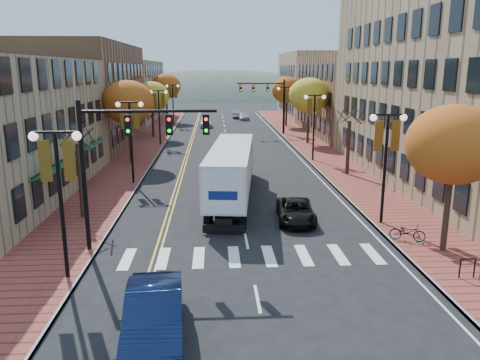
{
  "coord_description": "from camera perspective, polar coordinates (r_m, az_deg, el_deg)",
  "views": [
    {
      "loc": [
        -1.53,
        -17.79,
        8.32
      ],
      "look_at": [
        -0.1,
        7.79,
        2.2
      ],
      "focal_mm": 35.0,
      "sensor_mm": 36.0,
      "label": 1
    }
  ],
  "objects": [
    {
      "name": "lamp_right_b",
      "position": [
        42.94,
        9.05,
        7.89
      ],
      "size": [
        1.96,
        0.36,
        6.05
      ],
      "color": "black",
      "rests_on": "ground"
    },
    {
      "name": "lamp_right_a",
      "position": [
        25.76,
        17.41,
        3.83
      ],
      "size": [
        1.96,
        0.36,
        6.05
      ],
      "color": "black",
      "rests_on": "ground"
    },
    {
      "name": "car_far_silver",
      "position": [
        78.29,
        0.42,
        7.78
      ],
      "size": [
        1.89,
        4.21,
        1.2
      ],
      "primitive_type": "imported",
      "rotation": [
        0.0,
        0.0,
        0.05
      ],
      "color": "#ADADB5",
      "rests_on": "ground"
    },
    {
      "name": "tree_right_b",
      "position": [
        37.8,
        13.06,
        3.85
      ],
      "size": [
        0.28,
        0.28,
        4.2
      ],
      "color": "#382619",
      "rests_on": "sidewalk_right"
    },
    {
      "name": "sidewalk_left",
      "position": [
        51.5,
        -11.52,
        3.95
      ],
      "size": [
        4.0,
        85.0,
        0.15
      ],
      "primitive_type": "cube",
      "color": "brown",
      "rests_on": "ground"
    },
    {
      "name": "tree_right_a",
      "position": [
        22.65,
        24.61,
        3.92
      ],
      "size": [
        4.16,
        4.16,
        6.69
      ],
      "color": "#382619",
      "rests_on": "sidewalk_right"
    },
    {
      "name": "car_far_oncoming",
      "position": [
        81.62,
        -0.34,
        8.09
      ],
      "size": [
        1.8,
        4.41,
        1.42
      ],
      "primitive_type": "imported",
      "rotation": [
        0.0,
        0.0,
        3.07
      ],
      "color": "#A7A6AE",
      "rests_on": "ground"
    },
    {
      "name": "semi_truck",
      "position": [
        30.15,
        -0.93,
        1.57
      ],
      "size": [
        3.84,
        14.7,
        3.63
      ],
      "rotation": [
        0.0,
        0.0,
        -0.11
      ],
      "color": "black",
      "rests_on": "ground"
    },
    {
      "name": "sidewalk_right",
      "position": [
        52.04,
        8.54,
        4.17
      ],
      "size": [
        4.0,
        85.0,
        0.15
      ],
      "primitive_type": "cube",
      "color": "brown",
      "rests_on": "ground"
    },
    {
      "name": "building_left_far",
      "position": [
        80.37,
        -14.54,
        10.47
      ],
      "size": [
        12.0,
        26.0,
        9.5
      ],
      "primitive_type": "cube",
      "color": "#9E8966",
      "rests_on": "ground"
    },
    {
      "name": "building_right_mid",
      "position": [
        63.14,
        15.54,
        9.94
      ],
      "size": [
        15.0,
        24.0,
        10.0
      ],
      "primitive_type": "cube",
      "color": "brown",
      "rests_on": "ground"
    },
    {
      "name": "traffic_mast_near",
      "position": [
        21.43,
        -13.79,
        3.92
      ],
      "size": [
        6.1,
        0.35,
        7.0
      ],
      "color": "black",
      "rests_on": "ground"
    },
    {
      "name": "lamp_left_d",
      "position": [
        70.16,
        -8.2,
        10.01
      ],
      "size": [
        1.96,
        0.36,
        6.05
      ],
      "color": "black",
      "rests_on": "ground"
    },
    {
      "name": "ground",
      "position": [
        19.7,
        1.6,
        -11.56
      ],
      "size": [
        200.0,
        200.0,
        0.0
      ],
      "primitive_type": "plane",
      "color": "black",
      "rests_on": "ground"
    },
    {
      "name": "tree_left_b",
      "position": [
        42.55,
        -13.47,
        9.2
      ],
      "size": [
        4.48,
        4.48,
        7.21
      ],
      "color": "#382619",
      "rests_on": "sidewalk_left"
    },
    {
      "name": "tree_right_d",
      "position": [
        68.67,
        5.73,
        10.84
      ],
      "size": [
        4.35,
        4.35,
        7.0
      ],
      "color": "#382619",
      "rests_on": "sidewalk_right"
    },
    {
      "name": "building_right_far",
      "position": [
        84.25,
        10.77,
        11.29
      ],
      "size": [
        15.0,
        20.0,
        11.0
      ],
      "primitive_type": "cube",
      "color": "#9E8966",
      "rests_on": "ground"
    },
    {
      "name": "tree_left_c",
      "position": [
        58.36,
        -10.71,
        10.0
      ],
      "size": [
        4.16,
        4.16,
        6.69
      ],
      "color": "#382619",
      "rests_on": "sidewalk_left"
    },
    {
      "name": "lamp_right_c",
      "position": [
        60.6,
        5.46,
        9.57
      ],
      "size": [
        1.96,
        0.36,
        6.05
      ],
      "color": "black",
      "rests_on": "ground"
    },
    {
      "name": "lamp_left_a",
      "position": [
        19.19,
        -21.23,
        0.4
      ],
      "size": [
        1.96,
        0.36,
        6.05
      ],
      "color": "black",
      "rests_on": "ground"
    },
    {
      "name": "lamp_left_c",
      "position": [
        52.29,
        -9.86,
        8.82
      ],
      "size": [
        1.96,
        0.36,
        6.05
      ],
      "color": "black",
      "rests_on": "ground"
    },
    {
      "name": "lamp_left_b",
      "position": [
        34.55,
        -13.2,
        6.39
      ],
      "size": [
        1.96,
        0.36,
        6.05
      ],
      "color": "black",
      "rests_on": "ground"
    },
    {
      "name": "bicycle",
      "position": [
        24.25,
        19.74,
        -5.98
      ],
      "size": [
        1.76,
        1.14,
        0.87
      ],
      "primitive_type": "imported",
      "rotation": [
        0.0,
        0.0,
        1.2
      ],
      "color": "gray",
      "rests_on": "sidewalk_right"
    },
    {
      "name": "black_suv",
      "position": [
        26.26,
        6.81,
        -3.77
      ],
      "size": [
        2.29,
        4.43,
        1.2
      ],
      "primitive_type": "imported",
      "rotation": [
        0.0,
        0.0,
        -0.07
      ],
      "color": "black",
      "rests_on": "ground"
    },
    {
      "name": "navy_sedan",
      "position": [
        15.43,
        -10.41,
        -15.86
      ],
      "size": [
        2.12,
        5.13,
        1.65
      ],
      "primitive_type": "imported",
      "rotation": [
        0.0,
        0.0,
        0.07
      ],
      "color": "#0E1838",
      "rests_on": "ground"
    },
    {
      "name": "building_left_mid",
      "position": [
        56.04,
        -19.51,
        9.8
      ],
      "size": [
        12.0,
        24.0,
        11.0
      ],
      "primitive_type": "cube",
      "color": "brown",
      "rests_on": "ground"
    },
    {
      "name": "traffic_mast_far",
      "position": [
        60.29,
        3.54,
        10.18
      ],
      "size": [
        6.1,
        0.34,
        7.0
      ],
      "color": "black",
      "rests_on": "ground"
    },
    {
      "name": "car_far_white",
      "position": [
        68.86,
        -4.2,
        7.07
      ],
      "size": [
        1.84,
        4.33,
        1.46
      ],
      "primitive_type": "imported",
      "rotation": [
        0.0,
        0.0,
        0.03
      ],
      "color": "silver",
      "rests_on": "ground"
    },
    {
      "name": "tree_right_c",
      "position": [
        52.93,
        8.42,
        10.18
      ],
      "size": [
        4.48,
        4.48,
        7.21
      ],
      "color": "#382619",
      "rests_on": "sidewalk_right"
    },
    {
      "name": "tree_left_a",
      "position": [
        27.53,
        -18.85,
        -0.04
      ],
      "size": [
        0.28,
        0.28,
        4.2
      ],
      "color": "#382619",
      "rests_on": "sidewalk_left"
    },
    {
      "name": "tree_left_d",
      "position": [
        76.2,
        -8.99,
        11.23
      ],
      "size": [
        4.61,
        4.61,
        7.42
      ],
      "color": "#382619",
      "rests_on": "sidewalk_left"
    }
  ]
}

